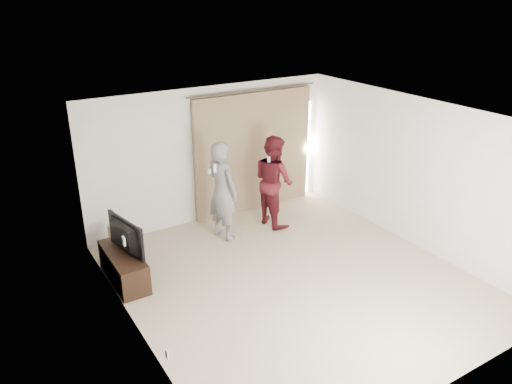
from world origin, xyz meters
TOP-DOWN VIEW (x-y plane):
  - floor at (0.00, 0.00)m, footprint 5.50×5.50m
  - wall_back at (0.00, 2.75)m, footprint 5.00×0.04m
  - wall_left at (-2.50, -0.00)m, footprint 0.04×5.50m
  - ceiling at (0.00, 0.00)m, footprint 5.00×5.50m
  - curtain at (0.91, 2.68)m, footprint 2.80×0.11m
  - tv_console at (-2.27, 1.39)m, footprint 0.43×1.24m
  - tv at (-2.27, 1.39)m, footprint 0.31×0.96m
  - scratching_post at (-2.10, 2.36)m, footprint 0.39×0.39m
  - person_man at (-0.26, 1.87)m, footprint 0.60×0.76m
  - person_woman at (0.84, 1.88)m, footprint 0.70×0.88m

SIDE VIEW (x-z plane):
  - floor at x=0.00m, z-range 0.00..0.00m
  - scratching_post at x=-2.10m, z-range -0.05..0.47m
  - tv_console at x=-2.27m, z-range 0.00..0.48m
  - tv at x=-2.27m, z-range 0.48..1.03m
  - person_woman at x=0.84m, z-range 0.00..1.75m
  - person_man at x=-0.26m, z-range 0.00..1.82m
  - curtain at x=0.91m, z-range -0.02..2.43m
  - wall_left at x=-2.50m, z-range 0.00..2.60m
  - wall_back at x=0.00m, z-range 0.00..2.60m
  - ceiling at x=0.00m, z-range 2.60..2.60m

